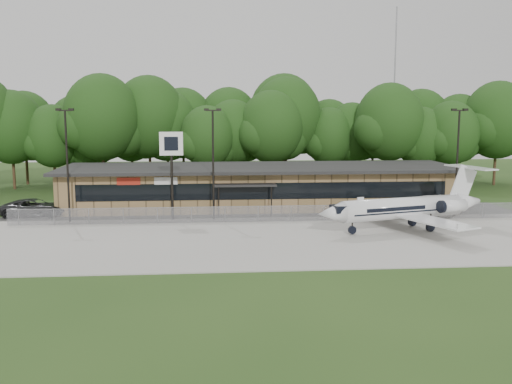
{
  "coord_description": "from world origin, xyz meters",
  "views": [
    {
      "loc": [
        -5.34,
        -35.41,
        9.97
      ],
      "look_at": [
        -1.45,
        12.0,
        3.22
      ],
      "focal_mm": 40.0,
      "sensor_mm": 36.0,
      "label": 1
    }
  ],
  "objects": [
    {
      "name": "pole_sign",
      "position": [
        -8.78,
        16.8,
        6.22
      ],
      "size": [
        2.13,
        0.31,
        8.13
      ],
      "rotation": [
        0.0,
        0.0,
        0.03
      ],
      "color": "black",
      "rests_on": "ground"
    },
    {
      "name": "ground",
      "position": [
        0.0,
        0.0,
        0.0
      ],
      "size": [
        160.0,
        160.0,
        0.0
      ],
      "primitive_type": "plane",
      "color": "#244117",
      "rests_on": "ground"
    },
    {
      "name": "treeline",
      "position": [
        0.0,
        42.0,
        7.5
      ],
      "size": [
        72.0,
        12.0,
        15.0
      ],
      "primitive_type": null,
      "color": "#1F3912",
      "rests_on": "ground"
    },
    {
      "name": "light_pole_left",
      "position": [
        -18.0,
        16.5,
        5.98
      ],
      "size": [
        1.55,
        0.3,
        10.23
      ],
      "color": "black",
      "rests_on": "ground"
    },
    {
      "name": "business_jet",
      "position": [
        11.14,
        10.35,
        1.92
      ],
      "size": [
        15.8,
        14.18,
        5.36
      ],
      "rotation": [
        0.0,
        0.0,
        0.28
      ],
      "color": "silver",
      "rests_on": "ground"
    },
    {
      "name": "radio_mast",
      "position": [
        22.0,
        48.0,
        12.5
      ],
      "size": [
        0.2,
        0.2,
        25.0
      ],
      "primitive_type": "cylinder",
      "color": "gray",
      "rests_on": "ground"
    },
    {
      "name": "terminal",
      "position": [
        -0.0,
        23.94,
        2.18
      ],
      "size": [
        41.0,
        11.65,
        4.3
      ],
      "color": "olive",
      "rests_on": "ground"
    },
    {
      "name": "suv",
      "position": [
        -22.0,
        19.71,
        0.85
      ],
      "size": [
        6.24,
        3.1,
        1.7
      ],
      "primitive_type": "imported",
      "rotation": [
        0.0,
        0.0,
        1.62
      ],
      "color": "#29292B",
      "rests_on": "ground"
    },
    {
      "name": "parking_lot",
      "position": [
        0.0,
        19.5,
        0.03
      ],
      "size": [
        50.0,
        9.0,
        0.06
      ],
      "primitive_type": "cube",
      "color": "#383835",
      "rests_on": "ground"
    },
    {
      "name": "fence",
      "position": [
        0.0,
        15.0,
        0.78
      ],
      "size": [
        46.0,
        0.04,
        1.52
      ],
      "color": "gray",
      "rests_on": "ground"
    },
    {
      "name": "light_pole_mid",
      "position": [
        -5.0,
        16.5,
        5.98
      ],
      "size": [
        1.55,
        0.3,
        10.23
      ],
      "color": "black",
      "rests_on": "ground"
    },
    {
      "name": "light_pole_right",
      "position": [
        18.0,
        16.5,
        5.98
      ],
      "size": [
        1.55,
        0.3,
        10.23
      ],
      "color": "black",
      "rests_on": "ground"
    },
    {
      "name": "apron",
      "position": [
        0.0,
        8.0,
        0.04
      ],
      "size": [
        64.0,
        18.0,
        0.08
      ],
      "primitive_type": "cube",
      "color": "#9E9B93",
      "rests_on": "ground"
    }
  ]
}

